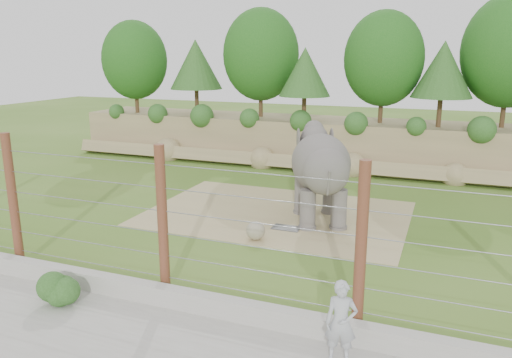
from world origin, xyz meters
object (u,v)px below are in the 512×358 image
(elephant, at_px, (320,176))
(barrier_fence, at_px, (163,222))
(zookeeper, at_px, (341,323))
(stone_ball, at_px, (255,231))

(elephant, distance_m, barrier_fence, 7.62)
(zookeeper, bearing_deg, stone_ball, 115.48)
(stone_ball, xyz_separation_m, barrier_fence, (-0.76, -4.50, 1.66))
(stone_ball, height_order, zookeeper, zookeeper)
(elephant, xyz_separation_m, zookeeper, (2.62, -8.55, -0.83))
(elephant, relative_size, barrier_fence, 0.21)
(zookeeper, bearing_deg, barrier_fence, 155.38)
(stone_ball, relative_size, zookeeper, 0.36)
(stone_ball, bearing_deg, zookeeper, -54.51)
(zookeeper, bearing_deg, elephant, 97.06)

